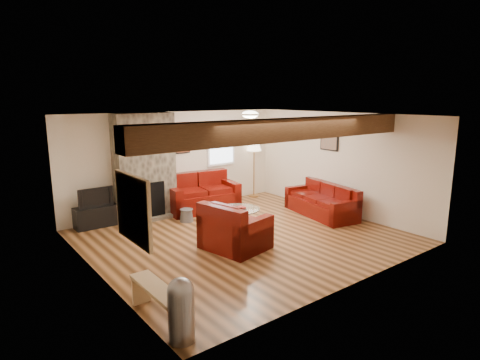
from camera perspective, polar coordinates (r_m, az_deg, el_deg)
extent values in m
plane|color=#502E15|center=(8.44, 0.45, -8.05)|extent=(8.00, 8.00, 0.00)
plane|color=white|center=(7.95, 0.48, 9.15)|extent=(8.00, 8.00, 0.00)
plane|color=beige|center=(10.38, -8.95, 2.68)|extent=(8.00, 0.00, 8.00)
plane|color=beige|center=(6.24, 16.27, -3.71)|extent=(8.00, 0.00, 8.00)
plane|color=beige|center=(6.73, -20.10, -2.83)|extent=(0.00, 7.50, 7.50)
plane|color=beige|center=(10.20, 13.86, 2.33)|extent=(0.00, 7.50, 7.50)
cube|color=#351E10|center=(7.02, 6.82, 7.17)|extent=(6.00, 0.36, 0.38)
cube|color=#3C372F|center=(9.72, -13.41, 1.89)|extent=(1.40, 0.50, 2.50)
cube|color=black|center=(9.66, -12.57, -2.98)|extent=(0.70, 0.06, 0.90)
cube|color=#3C372F|center=(9.73, -12.34, -5.38)|extent=(1.00, 0.25, 0.08)
cylinder|color=#442816|center=(8.99, -0.12, -6.67)|extent=(0.61, 0.61, 0.04)
cylinder|color=#442816|center=(8.93, -0.12, -5.56)|extent=(0.32, 0.32, 0.40)
cylinder|color=white|center=(8.87, -0.12, -4.13)|extent=(0.91, 0.91, 0.02)
cube|color=maroon|center=(8.86, -0.12, -3.97)|extent=(0.25, 0.18, 0.03)
cube|color=black|center=(9.56, -19.77, -4.91)|extent=(0.94, 0.37, 0.47)
imported|color=black|center=(9.44, -19.96, -2.27)|extent=(0.76, 0.10, 0.44)
cylinder|color=tan|center=(11.76, 1.97, -2.25)|extent=(0.29, 0.29, 0.03)
cylinder|color=tan|center=(11.61, 2.00, 1.21)|extent=(0.03, 0.03, 1.47)
cone|color=#FFE5C1|center=(11.50, 2.02, 4.93)|extent=(0.42, 0.42, 0.29)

